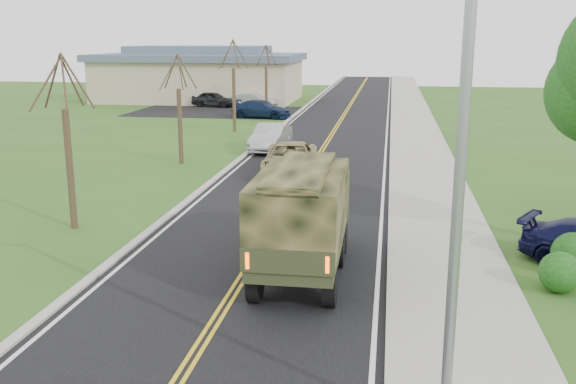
# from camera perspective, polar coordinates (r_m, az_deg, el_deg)

# --- Properties ---
(road) EXTENTS (8.00, 120.00, 0.01)m
(road) POSITION_cam_1_polar(r_m,az_deg,el_deg) (50.92, 4.58, 6.17)
(road) COLOR black
(road) RESTS_ON ground
(curb_right) EXTENTS (0.30, 120.00, 0.12)m
(curb_right) POSITION_cam_1_polar(r_m,az_deg,el_deg) (50.76, 9.28, 6.07)
(curb_right) COLOR #9E998E
(curb_right) RESTS_ON ground
(sidewalk_right) EXTENTS (3.20, 120.00, 0.10)m
(sidewalk_right) POSITION_cam_1_polar(r_m,az_deg,el_deg) (50.80, 11.26, 5.99)
(sidewalk_right) COLOR #9E998E
(sidewalk_right) RESTS_ON ground
(curb_left) EXTENTS (0.30, 120.00, 0.10)m
(curb_left) POSITION_cam_1_polar(r_m,az_deg,el_deg) (51.40, -0.06, 6.33)
(curb_left) COLOR #9E998E
(curb_left) RESTS_ON ground
(street_light) EXTENTS (1.65, 0.22, 8.00)m
(street_light) POSITION_cam_1_polar(r_m,az_deg,el_deg) (10.12, 14.43, 0.89)
(street_light) COLOR gray
(street_light) RESTS_ON ground
(bare_tree_a) EXTENTS (1.93, 2.26, 6.08)m
(bare_tree_a) POSITION_cam_1_polar(r_m,az_deg,el_deg) (23.42, -18.92, 3.16)
(bare_tree_a) COLOR #38281C
(bare_tree_a) RESTS_ON ground
(bare_tree_b) EXTENTS (1.83, 2.14, 5.73)m
(bare_tree_b) POSITION_cam_1_polar(r_m,az_deg,el_deg) (34.38, -9.60, 6.58)
(bare_tree_b) COLOR #38281C
(bare_tree_b) RESTS_ON ground
(bare_tree_c) EXTENTS (2.04, 2.39, 6.42)m
(bare_tree_c) POSITION_cam_1_polar(r_m,az_deg,el_deg) (45.82, -4.83, 8.82)
(bare_tree_c) COLOR #38281C
(bare_tree_c) RESTS_ON ground
(bare_tree_d) EXTENTS (1.88, 2.20, 5.91)m
(bare_tree_d) POSITION_cam_1_polar(r_m,az_deg,el_deg) (57.53, -1.95, 9.61)
(bare_tree_d) COLOR #38281C
(bare_tree_d) RESTS_ON ground
(commercial_building) EXTENTS (25.50, 21.50, 5.65)m
(commercial_building) POSITION_cam_1_polar(r_m,az_deg,el_deg) (69.34, -7.78, 10.29)
(commercial_building) COLOR tan
(commercial_building) RESTS_ON ground
(military_truck) EXTENTS (2.31, 6.46, 3.21)m
(military_truck) POSITION_cam_1_polar(r_m,az_deg,el_deg) (17.92, 1.37, -1.75)
(military_truck) COLOR black
(military_truck) RESTS_ON ground
(suv_champagne) EXTENTS (3.08, 5.80, 1.55)m
(suv_champagne) POSITION_cam_1_polar(r_m,az_deg,el_deg) (31.31, 0.22, 2.94)
(suv_champagne) COLOR #968854
(suv_champagne) RESTS_ON ground
(sedan_silver) EXTENTS (1.91, 4.87, 1.58)m
(sedan_silver) POSITION_cam_1_polar(r_m,az_deg,el_deg) (38.07, -1.54, 4.87)
(sedan_silver) COLOR #B2B1B6
(sedan_silver) RESTS_ON ground
(lot_car_dark) EXTENTS (4.56, 2.52, 1.47)m
(lot_car_dark) POSITION_cam_1_polar(r_m,az_deg,el_deg) (62.78, -6.60, 8.20)
(lot_car_dark) COLOR black
(lot_car_dark) RESTS_ON ground
(lot_car_silver) EXTENTS (4.60, 2.42, 1.44)m
(lot_car_silver) POSITION_cam_1_polar(r_m,az_deg,el_deg) (61.78, -3.04, 8.17)
(lot_car_silver) COLOR #ACACB1
(lot_car_silver) RESTS_ON ground
(lot_car_navy) EXTENTS (5.28, 2.90, 1.45)m
(lot_car_navy) POSITION_cam_1_polar(r_m,az_deg,el_deg) (53.79, -2.38, 7.37)
(lot_car_navy) COLOR #0F1D3A
(lot_car_navy) RESTS_ON ground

